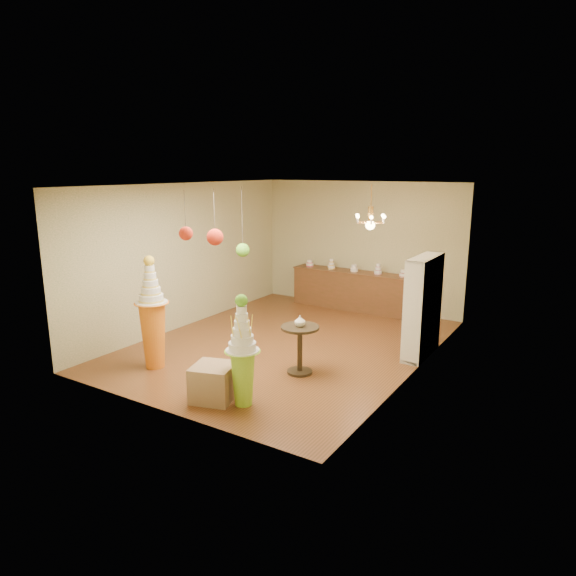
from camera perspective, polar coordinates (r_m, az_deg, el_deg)
The scene contains 17 objects.
floor at distance 9.88m, azimuth -0.08°, elevation -6.27°, with size 6.50×6.50×0.00m, color brown.
ceiling at distance 9.32m, azimuth -0.08°, elevation 11.39°, with size 6.50×6.50×0.00m, color silver.
wall_back at distance 12.33m, azimuth 7.98°, elevation 4.70°, with size 5.00×0.04×3.00m, color tan.
wall_front at distance 7.02m, azimuth -14.30°, elevation -2.02°, with size 5.00×0.04×3.00m, color tan.
wall_left at distance 11.00m, azimuth -11.21°, elevation 3.56°, with size 0.04×6.50×3.00m, color tan.
wall_right at distance 8.46m, azimuth 14.43°, elevation 0.54°, with size 0.04×6.50×3.00m, color tan.
pedestal_green at distance 7.29m, azimuth -5.06°, elevation -8.24°, with size 0.61×0.61×1.62m.
pedestal_orange at distance 8.86m, azimuth -14.77°, elevation -4.03°, with size 0.57×0.57×1.91m.
burlap_riser at distance 7.63m, azimuth -8.27°, elevation -10.35°, with size 0.58×0.58×0.52m, color #90704E.
sideboard at distance 12.27m, azimuth 7.30°, elevation -0.18°, with size 3.04×0.54×1.16m.
shelving_unit at distance 9.39m, azimuth 14.78°, elevation -2.00°, with size 0.33×1.20×1.80m.
round_table at distance 8.39m, azimuth 1.33°, elevation -6.13°, with size 0.73×0.73×0.80m.
vase at distance 8.27m, azimuth 1.34°, elevation -3.67°, with size 0.17×0.17×0.18m, color beige.
pom_red_left at distance 7.70m, azimuth -8.11°, elevation 5.62°, with size 0.25×0.25×0.83m.
pom_green_mid at distance 8.64m, azimuth -5.06°, elevation 4.24°, with size 0.23×0.23×1.16m.
pom_red_right at distance 7.41m, azimuth -11.28°, elevation 5.97°, with size 0.20×0.20×0.71m.
chandelier at distance 9.79m, azimuth 9.13°, elevation 7.22°, with size 0.68×0.68×0.85m.
Camera 1 is at (4.94, -7.90, 3.29)m, focal length 32.00 mm.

